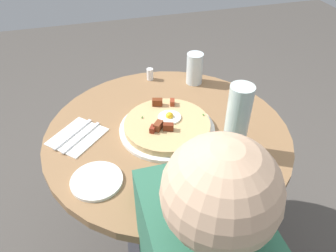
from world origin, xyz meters
name	(u,v)px	position (x,y,z in m)	size (l,w,h in m)	color
ground_plane	(168,245)	(0.00, 0.00, 0.00)	(6.00, 6.00, 0.00)	#4C4742
dining_table	(168,165)	(0.00, 0.00, 0.54)	(0.85, 0.85, 0.71)	olive
pizza_plate	(168,129)	(0.01, 0.00, 0.72)	(0.33, 0.33, 0.01)	white
breakfast_pizza	(168,124)	(0.01, 0.00, 0.73)	(0.30, 0.30, 0.05)	tan
bread_plate	(97,181)	(-0.17, 0.26, 0.72)	(0.15, 0.15, 0.01)	white
napkin	(77,137)	(0.05, 0.30, 0.71)	(0.17, 0.14, 0.00)	white
fork	(73,134)	(0.07, 0.32, 0.72)	(0.18, 0.01, 0.01)	silver
knife	(81,137)	(0.04, 0.29, 0.72)	(0.18, 0.01, 0.01)	silver
water_glass	(195,69)	(0.28, -0.20, 0.78)	(0.07, 0.07, 0.13)	silver
water_bottle	(237,121)	(-0.15, -0.17, 0.83)	(0.07, 0.07, 0.24)	silver
salt_shaker	(150,74)	(0.36, -0.02, 0.74)	(0.03, 0.03, 0.05)	white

